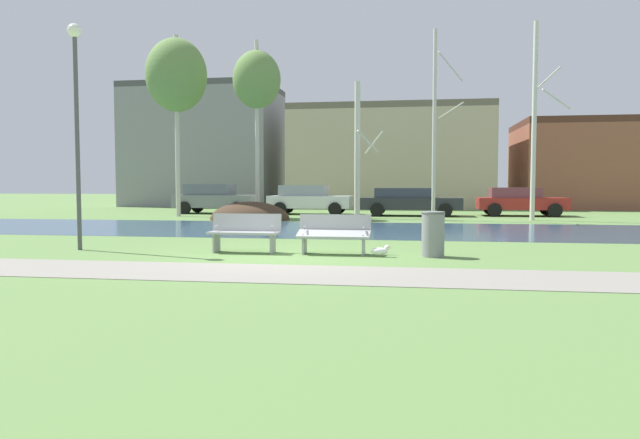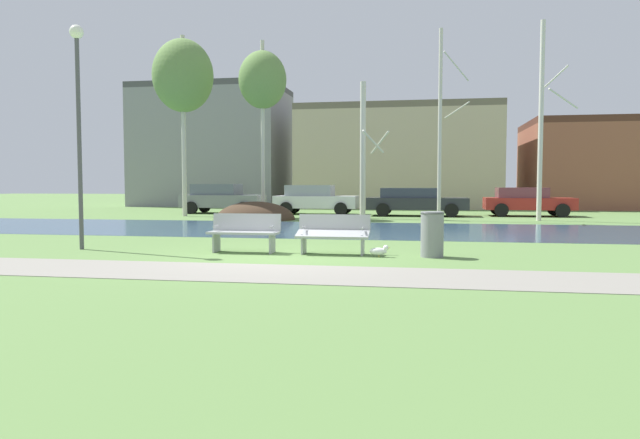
# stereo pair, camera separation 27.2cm
# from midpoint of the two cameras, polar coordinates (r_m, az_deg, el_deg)

# --- Properties ---
(ground_plane) EXTENTS (120.00, 120.00, 0.00)m
(ground_plane) POSITION_cam_midpoint_polar(r_m,az_deg,el_deg) (22.13, 1.53, -0.51)
(ground_plane) COLOR #5B7F42
(paved_path_strip) EXTENTS (60.00, 2.07, 0.01)m
(paved_path_strip) POSITION_cam_midpoint_polar(r_m,az_deg,el_deg) (10.29, -7.19, -5.17)
(paved_path_strip) COLOR gray
(paved_path_strip) RESTS_ON ground
(river_band) EXTENTS (80.00, 7.22, 0.01)m
(river_band) POSITION_cam_midpoint_polar(r_m,az_deg,el_deg) (19.91, 0.71, -0.95)
(river_band) COLOR #33516B
(river_band) RESTS_ON ground
(soil_mound) EXTENTS (3.44, 3.08, 1.57)m
(soil_mound) POSITION_cam_midpoint_polar(r_m,az_deg,el_deg) (25.34, -7.14, -0.02)
(soil_mound) COLOR #423021
(soil_mound) RESTS_ON ground
(bench_left) EXTENTS (1.60, 0.57, 0.87)m
(bench_left) POSITION_cam_midpoint_polar(r_m,az_deg,el_deg) (13.31, -7.92, -1.18)
(bench_left) COLOR #9EA0A3
(bench_left) RESTS_ON ground
(bench_right) EXTENTS (1.60, 0.57, 0.87)m
(bench_right) POSITION_cam_midpoint_polar(r_m,az_deg,el_deg) (12.87, 0.77, -1.31)
(bench_right) COLOR #9EA0A3
(bench_right) RESTS_ON ground
(trash_bin) EXTENTS (0.51, 0.51, 0.96)m
(trash_bin) POSITION_cam_midpoint_polar(r_m,az_deg,el_deg) (12.61, 10.35, -1.34)
(trash_bin) COLOR gray
(trash_bin) RESTS_ON ground
(seagull) EXTENTS (0.44, 0.16, 0.26)m
(seagull) POSITION_cam_midpoint_polar(r_m,az_deg,el_deg) (12.46, 5.29, -3.06)
(seagull) COLOR white
(seagull) RESTS_ON ground
(streetlamp) EXTENTS (0.32, 0.32, 5.23)m
(streetlamp) POSITION_cam_midpoint_polar(r_m,az_deg,el_deg) (14.96, -23.16, 10.72)
(streetlamp) COLOR #4C4C51
(streetlamp) RESTS_ON ground
(birch_far_left) EXTENTS (2.85, 2.85, 8.51)m
(birch_far_left) POSITION_cam_midpoint_polar(r_m,az_deg,el_deg) (29.02, -14.09, 13.43)
(birch_far_left) COLOR beige
(birch_far_left) RESTS_ON ground
(birch_left) EXTENTS (2.17, 2.17, 8.03)m
(birch_left) POSITION_cam_midpoint_polar(r_m,az_deg,el_deg) (27.39, -6.48, 13.31)
(birch_left) COLOR beige
(birch_left) RESTS_ON ground
(birch_center_left) EXTENTS (1.32, 2.13, 6.07)m
(birch_center_left) POSITION_cam_midpoint_polar(r_m,az_deg,el_deg) (26.36, 3.44, 6.79)
(birch_center_left) COLOR beige
(birch_center_left) RESTS_ON ground
(birch_center) EXTENTS (1.28, 2.35, 8.04)m
(birch_center) POSITION_cam_midpoint_polar(r_m,az_deg,el_deg) (25.50, 10.85, 9.18)
(birch_center) COLOR beige
(birch_center) RESTS_ON ground
(birch_center_right) EXTENTS (1.54, 2.44, 8.29)m
(birch_center_right) POSITION_cam_midpoint_polar(r_m,az_deg,el_deg) (26.37, 19.95, 9.09)
(birch_center_right) COLOR beige
(birch_center_right) RESTS_ON ground
(parked_van_nearest_grey) EXTENTS (4.21, 2.04, 1.53)m
(parked_van_nearest_grey) POSITION_cam_midpoint_polar(r_m,az_deg,el_deg) (30.96, -10.48, 2.07)
(parked_van_nearest_grey) COLOR slate
(parked_van_nearest_grey) RESTS_ON ground
(parked_sedan_second_white) EXTENTS (4.17, 2.00, 1.48)m
(parked_sedan_second_white) POSITION_cam_midpoint_polar(r_m,az_deg,el_deg) (29.66, -1.39, 2.02)
(parked_sedan_second_white) COLOR silver
(parked_sedan_second_white) RESTS_ON ground
(parked_hatch_third_dark) EXTENTS (4.79, 2.05, 1.34)m
(parked_hatch_third_dark) POSITION_cam_midpoint_polar(r_m,az_deg,el_deg) (28.50, 8.39, 1.82)
(parked_hatch_third_dark) COLOR #282B30
(parked_hatch_third_dark) RESTS_ON ground
(parked_wagon_fourth_red) EXTENTS (4.10, 2.06, 1.37)m
(parked_wagon_fourth_red) POSITION_cam_midpoint_polar(r_m,az_deg,el_deg) (29.63, 18.60, 1.75)
(parked_wagon_fourth_red) COLOR maroon
(parked_wagon_fourth_red) RESTS_ON ground
(building_grey_warehouse) EXTENTS (10.15, 6.58, 8.34)m
(building_grey_warehouse) POSITION_cam_midpoint_polar(r_m,az_deg,el_deg) (42.38, -11.30, 6.99)
(building_grey_warehouse) COLOR gray
(building_grey_warehouse) RESTS_ON ground
(building_beige_block) EXTENTS (12.69, 7.83, 6.50)m
(building_beige_block) POSITION_cam_midpoint_polar(r_m,az_deg,el_deg) (39.33, 6.73, 5.97)
(building_beige_block) COLOR #BCAD8E
(building_beige_block) RESTS_ON ground
(building_brick_low) EXTENTS (13.99, 7.39, 5.45)m
(building_brick_low) POSITION_cam_midpoint_polar(r_m,az_deg,el_deg) (41.46, 28.10, 4.73)
(building_brick_low) COLOR brown
(building_brick_low) RESTS_ON ground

